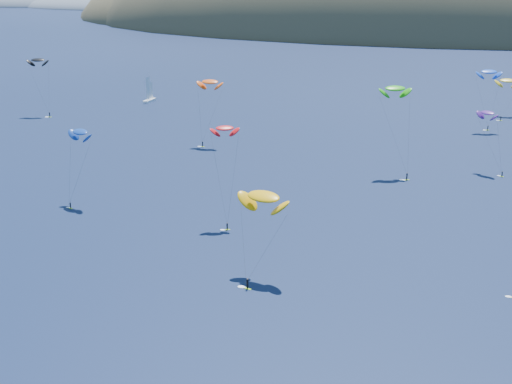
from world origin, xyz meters
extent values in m
ellipsoid|color=#3D3526|center=(20.00, 560.00, -12.60)|extent=(600.00, 300.00, 210.00)
ellipsoid|color=#3D3526|center=(-140.00, 590.00, -7.20)|extent=(340.00, 240.00, 120.00)
ellipsoid|color=slate|center=(-480.00, 760.00, -3.60)|extent=(400.00, 240.00, 60.00)
ellipsoid|color=slate|center=(-340.00, 720.00, -2.64)|extent=(240.00, 180.00, 44.00)
cube|color=white|center=(-92.77, 210.30, 0.38)|extent=(3.10, 8.33, 0.98)
cylinder|color=white|center=(-92.77, 210.84, 6.07)|extent=(0.15, 0.15, 11.39)
cube|color=#B0F11A|center=(-48.32, 145.86, 0.04)|extent=(1.39, 0.45, 0.08)
cylinder|color=black|center=(-48.32, 145.86, 0.90)|extent=(0.32, 0.32, 1.47)
sphere|color=#8C6047|center=(-48.32, 145.86, 1.75)|extent=(0.25, 0.25, 0.25)
ellipsoid|color=#FF5511|center=(-47.19, 151.74, 20.47)|extent=(8.72, 4.31, 4.79)
cube|color=#B0F11A|center=(-8.32, 49.62, 0.04)|extent=(1.64, 0.96, 0.09)
cylinder|color=black|center=(-8.32, 49.62, 1.03)|extent=(0.37, 0.37, 1.69)
sphere|color=#8C6047|center=(-8.32, 49.62, 2.02)|extent=(0.28, 0.28, 0.28)
ellipsoid|color=#EFAD0B|center=(-7.26, 58.27, 15.87)|extent=(11.96, 8.43, 6.08)
cube|color=#B0F11A|center=(18.28, 125.71, 0.04)|extent=(1.66, 0.97, 0.09)
cylinder|color=black|center=(18.28, 125.71, 1.04)|extent=(0.37, 0.37, 1.70)
sphere|color=#8C6047|center=(18.28, 125.71, 2.03)|extent=(0.29, 0.29, 0.29)
ellipsoid|color=#22B010|center=(13.12, 134.11, 24.20)|extent=(9.81, 6.90, 4.99)
cube|color=#B0F11A|center=(43.88, 191.61, 0.04)|extent=(1.40, 0.64, 0.07)
cylinder|color=black|center=(43.88, 191.61, 0.89)|extent=(0.32, 0.32, 1.45)
sphere|color=#8C6047|center=(43.88, 191.61, 1.73)|extent=(0.24, 0.24, 0.24)
ellipsoid|color=blue|center=(42.44, 193.96, 20.53)|extent=(9.27, 5.62, 4.83)
cube|color=#B0F11A|center=(44.52, 135.37, 0.03)|extent=(1.20, 1.04, 0.07)
cylinder|color=black|center=(44.52, 135.37, 0.81)|extent=(0.29, 0.29, 1.32)
sphere|color=#8C6047|center=(44.52, 135.37, 1.58)|extent=(0.22, 0.22, 0.22)
ellipsoid|color=#491B7B|center=(39.33, 141.97, 16.87)|extent=(7.20, 6.57, 3.74)
cube|color=#B0F11A|center=(-20.40, 77.68, 0.04)|extent=(1.37, 0.83, 0.07)
cylinder|color=black|center=(-20.40, 77.68, 0.87)|extent=(0.31, 0.31, 1.41)
sphere|color=#8C6047|center=(-20.40, 77.68, 1.69)|extent=(0.24, 0.24, 0.24)
ellipsoid|color=red|center=(-22.73, 84.81, 22.31)|extent=(7.12, 5.14, 3.61)
cube|color=#B0F11A|center=(-62.42, 82.07, 0.03)|extent=(1.29, 0.88, 0.07)
cylinder|color=black|center=(-62.42, 82.07, 0.83)|extent=(0.30, 0.30, 1.35)
sphere|color=#8C6047|center=(-62.42, 82.07, 1.61)|extent=(0.23, 0.23, 0.23)
ellipsoid|color=navy|center=(-61.95, 89.25, 18.00)|extent=(8.77, 6.78, 4.44)
cube|color=#B0F11A|center=(49.55, 208.32, 0.04)|extent=(1.31, 0.39, 0.07)
cylinder|color=black|center=(49.55, 208.32, 0.85)|extent=(0.31, 0.31, 1.39)
sphere|color=#8C6047|center=(49.55, 208.32, 1.66)|extent=(0.23, 0.23, 0.23)
ellipsoid|color=gold|center=(51.69, 220.12, 13.31)|extent=(9.16, 4.33, 5.09)
cube|color=#B0F11A|center=(-118.98, 173.20, 0.04)|extent=(1.58, 0.81, 0.08)
cylinder|color=black|center=(-118.98, 173.20, 0.99)|extent=(0.36, 0.36, 1.62)
sphere|color=#8C6047|center=(-118.98, 173.20, 1.93)|extent=(0.27, 0.27, 0.27)
ellipsoid|color=black|center=(-125.11, 178.82, 20.93)|extent=(8.72, 5.64, 4.48)
camera|label=1|loc=(22.55, -69.17, 61.61)|focal=50.00mm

